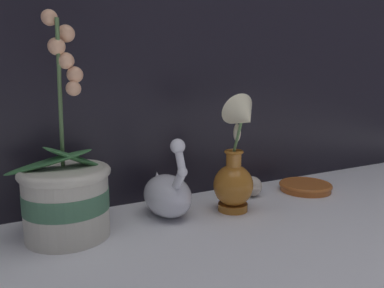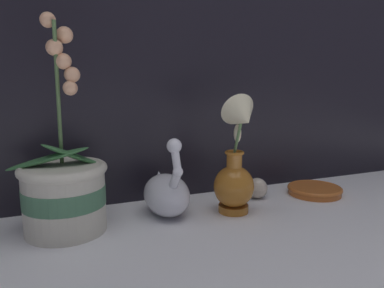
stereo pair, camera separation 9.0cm
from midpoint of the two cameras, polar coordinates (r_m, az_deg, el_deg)
name	(u,v)px [view 2 (the right image)]	position (r m, az deg, el deg)	size (l,w,h in m)	color
ground_plane	(228,228)	(0.85, 8.66, -12.61)	(2.80, 2.80, 0.00)	white
orchid_potted_plant	(64,189)	(0.83, -16.01, -6.71)	(0.23, 0.18, 0.45)	beige
swan_figurine	(166,192)	(0.90, -1.08, -7.38)	(0.11, 0.18, 0.20)	white
blue_vase	(236,169)	(0.91, 9.55, -3.83)	(0.10, 0.13, 0.29)	#B26B23
glass_sphere	(257,188)	(1.05, 12.34, -6.63)	(0.06, 0.06, 0.06)	beige
amber_dish	(315,190)	(1.14, 20.37, -6.58)	(0.15, 0.15, 0.02)	#C66628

